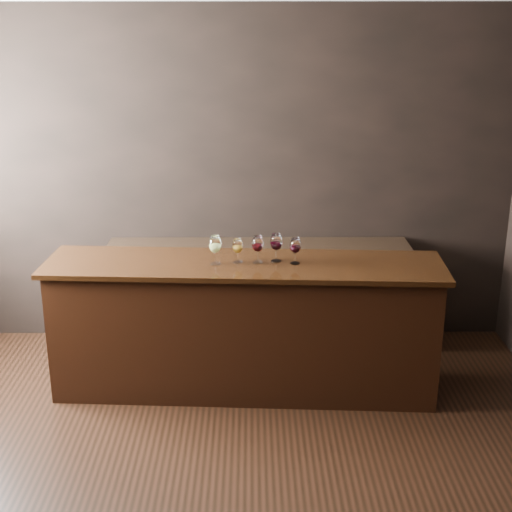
{
  "coord_description": "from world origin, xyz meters",
  "views": [
    {
      "loc": [
        0.3,
        -3.57,
        2.71
      ],
      "look_at": [
        0.34,
        1.26,
        1.06
      ],
      "focal_mm": 50.0,
      "sensor_mm": 36.0,
      "label": 1
    }
  ],
  "objects_px": {
    "bar_counter": "(244,329)",
    "glass_white": "(215,245)",
    "glass_red_b": "(276,243)",
    "glass_amber": "(238,247)",
    "back_bar_shelf": "(258,295)",
    "glass_red_c": "(295,246)",
    "glass_red_a": "(258,245)"
  },
  "relations": [
    {
      "from": "glass_red_a",
      "to": "glass_red_c",
      "type": "relative_size",
      "value": 1.04
    },
    {
      "from": "back_bar_shelf",
      "to": "glass_red_b",
      "type": "relative_size",
      "value": 12.1
    },
    {
      "from": "bar_counter",
      "to": "glass_red_c",
      "type": "height_order",
      "value": "glass_red_c"
    },
    {
      "from": "bar_counter",
      "to": "glass_amber",
      "type": "distance_m",
      "value": 0.65
    },
    {
      "from": "back_bar_shelf",
      "to": "glass_red_a",
      "type": "height_order",
      "value": "glass_red_a"
    },
    {
      "from": "glass_amber",
      "to": "glass_red_c",
      "type": "xyz_separation_m",
      "value": [
        0.41,
        -0.02,
        0.01
      ]
    },
    {
      "from": "back_bar_shelf",
      "to": "glass_amber",
      "type": "bearing_deg",
      "value": -101.57
    },
    {
      "from": "bar_counter",
      "to": "back_bar_shelf",
      "type": "xyz_separation_m",
      "value": [
        0.11,
        0.77,
        -0.04
      ]
    },
    {
      "from": "bar_counter",
      "to": "glass_amber",
      "type": "bearing_deg",
      "value": 174.51
    },
    {
      "from": "bar_counter",
      "to": "glass_red_b",
      "type": "bearing_deg",
      "value": 10.77
    },
    {
      "from": "glass_red_a",
      "to": "glass_red_b",
      "type": "relative_size",
      "value": 0.97
    },
    {
      "from": "back_bar_shelf",
      "to": "glass_white",
      "type": "relative_size",
      "value": 11.84
    },
    {
      "from": "back_bar_shelf",
      "to": "glass_white",
      "type": "height_order",
      "value": "glass_white"
    },
    {
      "from": "glass_white",
      "to": "glass_amber",
      "type": "bearing_deg",
      "value": 11.11
    },
    {
      "from": "back_bar_shelf",
      "to": "glass_red_c",
      "type": "xyz_separation_m",
      "value": [
        0.25,
        -0.79,
        0.69
      ]
    },
    {
      "from": "bar_counter",
      "to": "glass_red_b",
      "type": "height_order",
      "value": "glass_red_b"
    },
    {
      "from": "glass_white",
      "to": "glass_red_b",
      "type": "distance_m",
      "value": 0.44
    },
    {
      "from": "glass_white",
      "to": "back_bar_shelf",
      "type": "bearing_deg",
      "value": 68.4
    },
    {
      "from": "bar_counter",
      "to": "glass_red_c",
      "type": "xyz_separation_m",
      "value": [
        0.37,
        -0.02,
        0.65
      ]
    },
    {
      "from": "bar_counter",
      "to": "glass_white",
      "type": "height_order",
      "value": "glass_white"
    },
    {
      "from": "glass_amber",
      "to": "glass_red_a",
      "type": "height_order",
      "value": "glass_red_a"
    },
    {
      "from": "glass_white",
      "to": "glass_amber",
      "type": "height_order",
      "value": "glass_white"
    },
    {
      "from": "bar_counter",
      "to": "glass_red_b",
      "type": "xyz_separation_m",
      "value": [
        0.23,
        0.03,
        0.66
      ]
    },
    {
      "from": "glass_red_c",
      "to": "glass_red_a",
      "type": "bearing_deg",
      "value": 175.48
    },
    {
      "from": "glass_red_c",
      "to": "back_bar_shelf",
      "type": "bearing_deg",
      "value": 107.86
    },
    {
      "from": "bar_counter",
      "to": "glass_red_a",
      "type": "xyz_separation_m",
      "value": [
        0.1,
        0.0,
        0.66
      ]
    },
    {
      "from": "glass_amber",
      "to": "glass_red_b",
      "type": "relative_size",
      "value": 0.86
    },
    {
      "from": "glass_amber",
      "to": "glass_red_c",
      "type": "bearing_deg",
      "value": -3.32
    },
    {
      "from": "glass_red_a",
      "to": "glass_red_b",
      "type": "bearing_deg",
      "value": 11.48
    },
    {
      "from": "glass_red_a",
      "to": "glass_red_c",
      "type": "xyz_separation_m",
      "value": [
        0.27,
        -0.02,
        -0.01
      ]
    },
    {
      "from": "back_bar_shelf",
      "to": "glass_amber",
      "type": "xyz_separation_m",
      "value": [
        -0.16,
        -0.77,
        0.68
      ]
    },
    {
      "from": "glass_red_b",
      "to": "glass_red_c",
      "type": "height_order",
      "value": "glass_red_b"
    }
  ]
}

